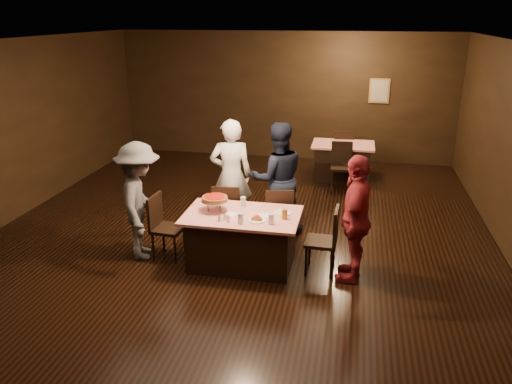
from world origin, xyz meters
TOP-DOWN VIEW (x-y plane):
  - room at (0.00, 0.01)m, footprint 10.00×10.04m
  - main_table at (0.25, -0.67)m, footprint 1.60×1.00m
  - back_table at (1.49, 3.56)m, footprint 1.30×0.90m
  - chair_far_left at (-0.15, 0.08)m, footprint 0.46×0.46m
  - chair_far_right at (0.65, 0.08)m, footprint 0.50×0.50m
  - chair_end_left at (-0.85, -0.67)m, footprint 0.45×0.45m
  - chair_end_right at (1.35, -0.67)m, footprint 0.44×0.44m
  - chair_back_near at (1.49, 2.86)m, footprint 0.44×0.44m
  - chair_back_far at (1.49, 4.16)m, footprint 0.44×0.44m
  - diner_white_jacket at (-0.20, 0.52)m, footprint 0.76×0.59m
  - diner_navy_hoodie at (0.55, 0.57)m, footprint 1.07×0.95m
  - diner_grey_knit at (-1.24, -0.70)m, footprint 0.96×1.26m
  - diner_red_shirt at (1.79, -0.76)m, footprint 0.54×1.06m
  - pizza_stand at (-0.15, -0.62)m, footprint 0.38×0.38m
  - plate_with_slice at (0.50, -0.85)m, footprint 0.25×0.25m
  - plate_empty at (0.80, -0.52)m, footprint 0.25×0.25m
  - glass_front_left at (0.30, -0.97)m, footprint 0.08×0.08m
  - glass_front_right at (0.70, -0.92)m, footprint 0.08×0.08m
  - glass_amber at (0.85, -0.72)m, footprint 0.08×0.08m
  - glass_back at (0.20, -0.37)m, footprint 0.08×0.08m
  - condiments at (0.07, -0.95)m, footprint 0.17×0.10m
  - napkin_center at (0.55, -0.67)m, footprint 0.19×0.19m
  - napkin_left at (0.10, -0.72)m, footprint 0.21×0.21m

SIDE VIEW (x-z plane):
  - main_table at x=0.25m, z-range 0.00..0.77m
  - back_table at x=1.49m, z-range 0.00..0.77m
  - chair_far_left at x=-0.15m, z-range 0.00..0.95m
  - chair_far_right at x=0.65m, z-range 0.00..0.95m
  - chair_end_left at x=-0.85m, z-range 0.00..0.95m
  - chair_end_right at x=1.35m, z-range 0.00..0.95m
  - chair_back_near at x=1.49m, z-range 0.00..0.95m
  - chair_back_far at x=1.49m, z-range 0.00..0.95m
  - napkin_center at x=0.55m, z-range 0.77..0.78m
  - napkin_left at x=0.10m, z-range 0.77..0.78m
  - plate_empty at x=0.80m, z-range 0.77..0.78m
  - plate_with_slice at x=0.50m, z-range 0.76..0.83m
  - condiments at x=0.07m, z-range 0.77..0.87m
  - glass_front_left at x=0.30m, z-range 0.77..0.91m
  - glass_front_right at x=0.70m, z-range 0.77..0.91m
  - glass_amber at x=0.85m, z-range 0.77..0.91m
  - glass_back at x=0.20m, z-range 0.77..0.91m
  - diner_grey_knit at x=-1.24m, z-range 0.00..1.72m
  - diner_red_shirt at x=1.79m, z-range 0.00..1.74m
  - diner_navy_hoodie at x=0.55m, z-range 0.00..1.82m
  - diner_white_jacket at x=-0.20m, z-range 0.00..1.85m
  - pizza_stand at x=-0.15m, z-range 0.84..1.06m
  - room at x=0.00m, z-range 0.63..3.65m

